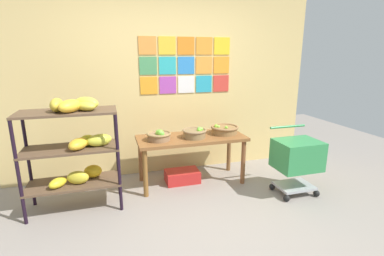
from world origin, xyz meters
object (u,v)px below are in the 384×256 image
produce_crate_under_table (182,176)px  shopping_cart (297,157)px  fruit_basket_left (195,133)px  fruit_basket_right (224,129)px  display_table (191,143)px  banana_shelf_unit (76,142)px  fruit_basket_back_right (159,136)px

produce_crate_under_table → shopping_cart: 1.52m
fruit_basket_left → fruit_basket_right: (0.45, 0.08, -0.00)m
display_table → fruit_basket_right: fruit_basket_right is taller
banana_shelf_unit → shopping_cart: bearing=-8.7°
banana_shelf_unit → produce_crate_under_table: 1.49m
display_table → fruit_basket_back_right: bearing=-174.7°
fruit_basket_left → fruit_basket_back_right: fruit_basket_back_right is taller
banana_shelf_unit → shopping_cart: size_ratio=1.54×
display_table → fruit_basket_right: bearing=2.3°
banana_shelf_unit → fruit_basket_left: (1.42, 0.24, -0.07)m
fruit_basket_left → banana_shelf_unit: bearing=-170.6°
fruit_basket_right → produce_crate_under_table: (-0.60, 0.02, -0.63)m
banana_shelf_unit → fruit_basket_back_right: 0.99m
fruit_basket_left → produce_crate_under_table: 0.66m
fruit_basket_left → produce_crate_under_table: (-0.15, 0.09, -0.63)m
display_table → produce_crate_under_table: 0.50m
display_table → fruit_basket_left: size_ratio=4.52×
fruit_basket_back_right → fruit_basket_left: bearing=-2.0°
banana_shelf_unit → fruit_basket_left: bearing=9.4°
banana_shelf_unit → fruit_basket_right: size_ratio=3.36×
display_table → fruit_basket_back_right: (-0.44, -0.04, 0.15)m
banana_shelf_unit → display_table: banana_shelf_unit is taller
fruit_basket_left → produce_crate_under_table: fruit_basket_left is taller
fruit_basket_back_right → produce_crate_under_table: size_ratio=0.68×
fruit_basket_back_right → shopping_cart: size_ratio=0.38×
produce_crate_under_table → shopping_cart: size_ratio=0.55×
fruit_basket_back_right → fruit_basket_right: 0.92m
fruit_basket_right → fruit_basket_left: bearing=-170.4°
fruit_basket_right → shopping_cart: shopping_cart is taller
fruit_basket_left → fruit_basket_back_right: (-0.47, 0.02, -0.00)m
fruit_basket_back_right → produce_crate_under_table: bearing=13.8°
fruit_basket_left → fruit_basket_right: bearing=9.6°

